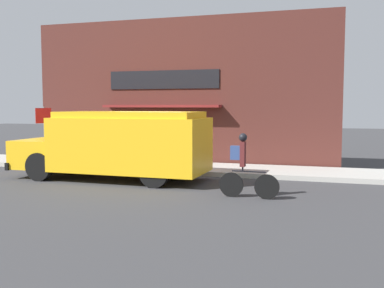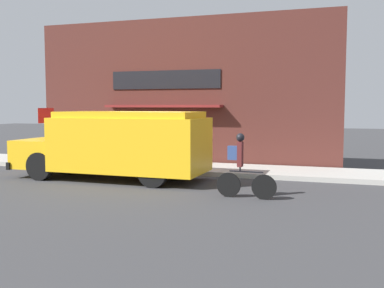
{
  "view_description": "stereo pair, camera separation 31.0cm",
  "coord_description": "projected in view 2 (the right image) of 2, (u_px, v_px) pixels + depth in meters",
  "views": [
    {
      "loc": [
        5.79,
        -14.38,
        2.38
      ],
      "look_at": [
        1.43,
        -0.2,
        1.1
      ],
      "focal_mm": 42.0,
      "sensor_mm": 36.0,
      "label": 1
    },
    {
      "loc": [
        6.08,
        -14.28,
        2.38
      ],
      "look_at": [
        1.43,
        -0.2,
        1.1
      ],
      "focal_mm": 42.0,
      "sensor_mm": 36.0,
      "label": 2
    }
  ],
  "objects": [
    {
      "name": "ground_plane",
      "position": [
        155.0,
        174.0,
        15.62
      ],
      "size": [
        70.0,
        70.0,
        0.0
      ],
      "primitive_type": "plane",
      "color": "#38383A"
    },
    {
      "name": "stop_sign_post",
      "position": [
        47.0,
        125.0,
        17.73
      ],
      "size": [
        0.45,
        0.45,
        2.17
      ],
      "color": "slate",
      "rests_on": "sidewalk"
    },
    {
      "name": "trash_bin",
      "position": [
        178.0,
        156.0,
        16.57
      ],
      "size": [
        0.64,
        0.64,
        0.74
      ],
      "color": "#2D5138",
      "rests_on": "sidewalk"
    },
    {
      "name": "sidewalk",
      "position": [
        168.0,
        167.0,
        16.77
      ],
      "size": [
        28.0,
        2.45,
        0.16
      ],
      "color": "#ADAAA3",
      "rests_on": "ground_plane"
    },
    {
      "name": "school_bus",
      "position": [
        118.0,
        144.0,
        14.33
      ],
      "size": [
        6.37,
        2.68,
        2.18
      ],
      "rotation": [
        0.0,
        0.0,
        -0.01
      ],
      "color": "yellow",
      "rests_on": "ground_plane"
    },
    {
      "name": "cyclist",
      "position": [
        242.0,
        166.0,
        11.48
      ],
      "size": [
        1.57,
        0.21,
        1.67
      ],
      "rotation": [
        0.0,
        0.0,
        -0.04
      ],
      "color": "black",
      "rests_on": "ground_plane"
    },
    {
      "name": "storefront",
      "position": [
        179.0,
        92.0,
        17.83
      ],
      "size": [
        12.45,
        0.77,
        5.82
      ],
      "color": "#4C231E",
      "rests_on": "ground_plane"
    }
  ]
}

